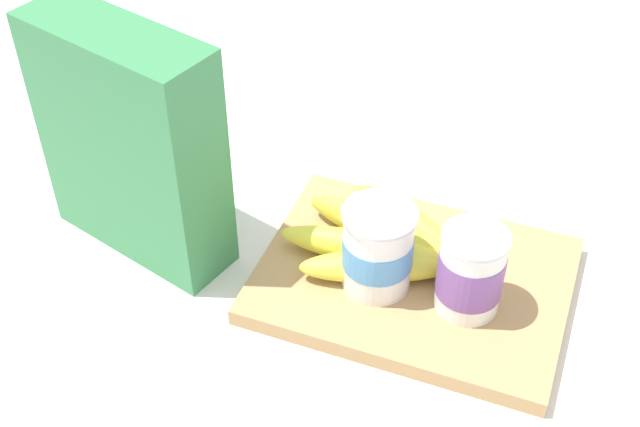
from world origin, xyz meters
name	(u,v)px	position (x,y,z in m)	size (l,w,h in m)	color
ground_plane	(413,287)	(0.00, 0.00, 0.00)	(2.40, 2.40, 0.00)	silver
cutting_board	(413,280)	(0.00, 0.00, 0.01)	(0.31, 0.23, 0.02)	tan
cereal_box	(131,144)	(0.30, 0.03, 0.13)	(0.21, 0.07, 0.26)	#38844C
yogurt_cup_front	(471,272)	(-0.06, 0.02, 0.06)	(0.07, 0.07, 0.09)	white
yogurt_cup_back	(378,249)	(0.03, 0.03, 0.07)	(0.07, 0.07, 0.09)	white
banana_bunch	(385,240)	(0.04, -0.02, 0.04)	(0.20, 0.17, 0.04)	yellow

